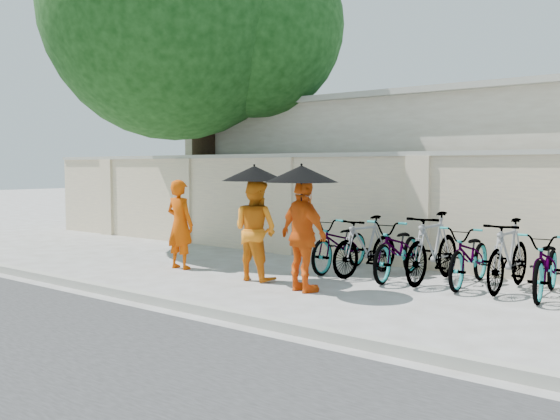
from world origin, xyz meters
The scene contains 17 objects.
ground centered at (0.00, 0.00, 0.00)m, with size 80.00×80.00×0.00m, color #BABABA.
kerb centered at (0.00, -1.70, 0.06)m, with size 40.00×0.16×0.12m, color #A3A395.
compound_wall centered at (1.00, 3.20, 1.00)m, with size 20.00×0.30×2.00m, color beige.
building_behind centered at (2.00, 7.00, 1.60)m, with size 14.00×6.00×3.20m, color beige.
shade_tree centered at (-3.66, 2.97, 5.10)m, with size 6.70×6.20×8.20m.
monk_left centered at (-1.31, 0.46, 0.79)m, with size 0.58×0.38×1.58m, color #CE4503.
monk_center centered at (0.46, 0.46, 0.80)m, with size 0.78×0.61×1.61m, color orange.
parasol_center centered at (0.51, 0.38, 1.71)m, with size 1.03×1.03×0.91m.
monk_right centered at (1.62, 0.18, 0.82)m, with size 0.96×0.40×1.64m, color #E3550E.
parasol_right centered at (1.64, 0.10, 1.71)m, with size 1.05×1.05×0.90m.
bike_0 centered at (1.05, 2.04, 0.48)m, with size 0.63×1.81×0.95m, color #A7A5AF.
bike_1 centered at (1.62, 1.92, 0.50)m, with size 0.47×1.65×0.99m, color #A7A5AF.
bike_2 centered at (2.19, 1.98, 0.49)m, with size 0.65×1.86×0.98m, color #A7A5AF.
bike_3 centered at (2.76, 2.03, 0.55)m, with size 0.52×1.83×1.10m, color #A7A5AF.
bike_4 centered at (3.34, 2.11, 0.47)m, with size 0.62×1.78×0.93m, color #A7A5AF.
bike_5 centered at (3.91, 2.11, 0.53)m, with size 0.49×1.75×1.05m, color #A7A5AF.
bike_6 centered at (4.48, 1.99, 0.46)m, with size 0.61×1.75×0.92m, color #A7A5AF.
Camera 1 is at (6.94, -7.00, 1.81)m, focal length 40.00 mm.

